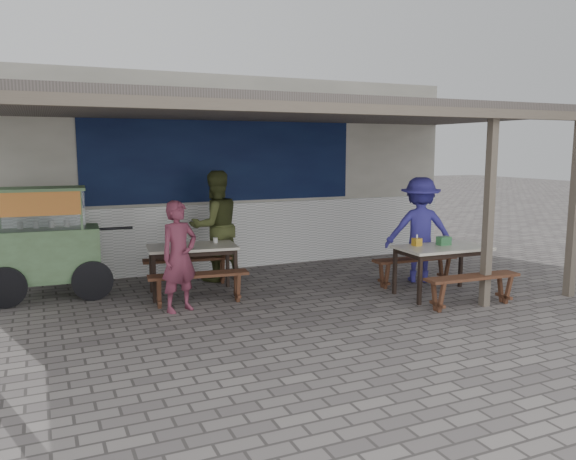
{
  "coord_description": "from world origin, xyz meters",
  "views": [
    {
      "loc": [
        -3.3,
        -6.78,
        2.2
      ],
      "look_at": [
        0.12,
        0.9,
        0.97
      ],
      "focal_mm": 35.0,
      "sensor_mm": 36.0,
      "label": 1
    }
  ],
  "objects_px": {
    "bench_left_street": "(199,281)",
    "condiment_jar": "(215,240)",
    "bench_right_wall": "(415,265)",
    "patron_street_side": "(179,256)",
    "tissue_box": "(417,242)",
    "table_left": "(192,251)",
    "condiment_bowl": "(171,245)",
    "vendor_cart": "(47,239)",
    "patron_wall_side": "(215,226)",
    "patron_right_table": "(420,230)",
    "bench_left_wall": "(188,265)",
    "donation_box": "(444,241)",
    "table_right": "(442,251)",
    "bench_right_street": "(472,284)"
  },
  "relations": [
    {
      "from": "table_left",
      "to": "bench_right_wall",
      "type": "distance_m",
      "value": 3.56
    },
    {
      "from": "patron_street_side",
      "to": "patron_right_table",
      "type": "distance_m",
      "value": 4.05
    },
    {
      "from": "bench_left_wall",
      "to": "patron_wall_side",
      "type": "relative_size",
      "value": 0.78
    },
    {
      "from": "vendor_cart",
      "to": "condiment_bowl",
      "type": "height_order",
      "value": "vendor_cart"
    },
    {
      "from": "table_left",
      "to": "bench_left_street",
      "type": "bearing_deg",
      "value": -90.0
    },
    {
      "from": "patron_wall_side",
      "to": "tissue_box",
      "type": "height_order",
      "value": "patron_wall_side"
    },
    {
      "from": "table_left",
      "to": "bench_right_wall",
      "type": "height_order",
      "value": "table_left"
    },
    {
      "from": "bench_left_wall",
      "to": "tissue_box",
      "type": "bearing_deg",
      "value": -26.51
    },
    {
      "from": "bench_right_street",
      "to": "patron_right_table",
      "type": "xyz_separation_m",
      "value": [
        0.29,
        1.59,
        0.53
      ]
    },
    {
      "from": "bench_right_street",
      "to": "patron_wall_side",
      "type": "bearing_deg",
      "value": 134.91
    },
    {
      "from": "bench_right_street",
      "to": "patron_right_table",
      "type": "bearing_deg",
      "value": 82.07
    },
    {
      "from": "vendor_cart",
      "to": "patron_right_table",
      "type": "relative_size",
      "value": 1.21
    },
    {
      "from": "bench_left_street",
      "to": "vendor_cart",
      "type": "distance_m",
      "value": 2.36
    },
    {
      "from": "bench_left_street",
      "to": "condiment_jar",
      "type": "distance_m",
      "value": 0.96
    },
    {
      "from": "condiment_bowl",
      "to": "vendor_cart",
      "type": "bearing_deg",
      "value": 160.51
    },
    {
      "from": "vendor_cart",
      "to": "donation_box",
      "type": "xyz_separation_m",
      "value": [
        5.48,
        -2.15,
        -0.08
      ]
    },
    {
      "from": "condiment_bowl",
      "to": "bench_left_street",
      "type": "bearing_deg",
      "value": -69.56
    },
    {
      "from": "table_left",
      "to": "bench_left_wall",
      "type": "distance_m",
      "value": 0.68
    },
    {
      "from": "tissue_box",
      "to": "condiment_jar",
      "type": "height_order",
      "value": "tissue_box"
    },
    {
      "from": "condiment_bowl",
      "to": "bench_right_wall",
      "type": "bearing_deg",
      "value": -14.23
    },
    {
      "from": "patron_right_table",
      "to": "condiment_jar",
      "type": "distance_m",
      "value": 3.36
    },
    {
      "from": "patron_wall_side",
      "to": "condiment_bowl",
      "type": "height_order",
      "value": "patron_wall_side"
    },
    {
      "from": "bench_left_street",
      "to": "bench_right_street",
      "type": "xyz_separation_m",
      "value": [
        3.44,
        -1.69,
        0.0
      ]
    },
    {
      "from": "table_right",
      "to": "condiment_bowl",
      "type": "height_order",
      "value": "condiment_bowl"
    },
    {
      "from": "table_left",
      "to": "vendor_cart",
      "type": "relative_size",
      "value": 0.66
    },
    {
      "from": "condiment_bowl",
      "to": "table_left",
      "type": "bearing_deg",
      "value": -10.87
    },
    {
      "from": "bench_left_wall",
      "to": "bench_right_street",
      "type": "xyz_separation_m",
      "value": [
        3.31,
        -2.86,
        0.0
      ]
    },
    {
      "from": "patron_street_side",
      "to": "donation_box",
      "type": "height_order",
      "value": "patron_street_side"
    },
    {
      "from": "vendor_cart",
      "to": "condiment_jar",
      "type": "height_order",
      "value": "vendor_cart"
    },
    {
      "from": "bench_left_street",
      "to": "bench_left_wall",
      "type": "xyz_separation_m",
      "value": [
        0.14,
        1.17,
        0.0
      ]
    },
    {
      "from": "patron_wall_side",
      "to": "condiment_bowl",
      "type": "relative_size",
      "value": 9.14
    },
    {
      "from": "patron_wall_side",
      "to": "patron_right_table",
      "type": "height_order",
      "value": "patron_wall_side"
    },
    {
      "from": "bench_right_street",
      "to": "patron_wall_side",
      "type": "xyz_separation_m",
      "value": [
        -2.78,
        3.03,
        0.58
      ]
    },
    {
      "from": "condiment_bowl",
      "to": "donation_box",
      "type": "bearing_deg",
      "value": -22.26
    },
    {
      "from": "patron_street_side",
      "to": "tissue_box",
      "type": "relative_size",
      "value": 13.1
    },
    {
      "from": "vendor_cart",
      "to": "tissue_box",
      "type": "bearing_deg",
      "value": -18.54
    },
    {
      "from": "table_left",
      "to": "bench_right_wall",
      "type": "relative_size",
      "value": 0.95
    },
    {
      "from": "table_left",
      "to": "patron_wall_side",
      "type": "xyz_separation_m",
      "value": [
        0.59,
        0.76,
        0.25
      ]
    },
    {
      "from": "bench_left_street",
      "to": "bench_right_street",
      "type": "distance_m",
      "value": 3.83
    },
    {
      "from": "donation_box",
      "to": "tissue_box",
      "type": "bearing_deg",
      "value": 164.13
    },
    {
      "from": "table_left",
      "to": "patron_street_side",
      "type": "distance_m",
      "value": 0.88
    },
    {
      "from": "patron_street_side",
      "to": "table_left",
      "type": "bearing_deg",
      "value": 43.08
    },
    {
      "from": "bench_right_wall",
      "to": "patron_right_table",
      "type": "bearing_deg",
      "value": 44.35
    },
    {
      "from": "donation_box",
      "to": "bench_right_street",
      "type": "bearing_deg",
      "value": -98.6
    },
    {
      "from": "bench_right_wall",
      "to": "patron_street_side",
      "type": "xyz_separation_m",
      "value": [
        -3.81,
        0.1,
        0.42
      ]
    },
    {
      "from": "bench_left_street",
      "to": "bench_right_wall",
      "type": "xyz_separation_m",
      "value": [
        3.5,
        -0.3,
        0.0
      ]
    },
    {
      "from": "bench_left_wall",
      "to": "donation_box",
      "type": "distance_m",
      "value": 4.04
    },
    {
      "from": "patron_right_table",
      "to": "bench_right_street",
      "type": "bearing_deg",
      "value": 106.24
    },
    {
      "from": "bench_left_street",
      "to": "bench_right_wall",
      "type": "relative_size",
      "value": 0.98
    },
    {
      "from": "vendor_cart",
      "to": "condiment_jar",
      "type": "distance_m",
      "value": 2.45
    }
  ]
}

